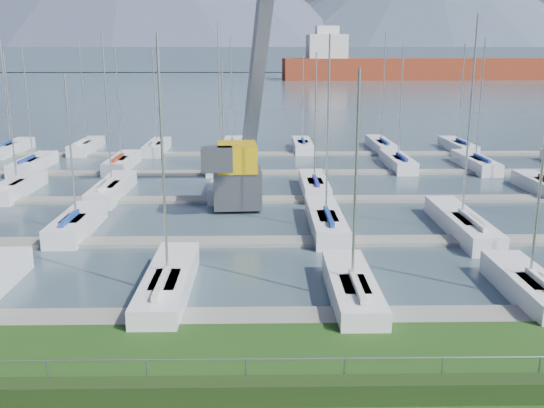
{
  "coord_description": "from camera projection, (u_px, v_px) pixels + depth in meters",
  "views": [
    {
      "loc": [
        -0.5,
        -16.59,
        10.26
      ],
      "look_at": [
        0.0,
        12.0,
        3.0
      ],
      "focal_mm": 40.0,
      "sensor_mm": 36.0,
      "label": 1
    }
  ],
  "objects": [
    {
      "name": "water",
      "position": [
        262.0,
        75.0,
        270.68
      ],
      "size": [
        800.0,
        540.0,
        0.2
      ],
      "primitive_type": "cube",
      "color": "#3F525C"
    },
    {
      "name": "hedge",
      "position": [
        279.0,
        391.0,
        18.14
      ],
      "size": [
        80.0,
        0.7,
        0.7
      ],
      "primitive_type": "cube",
      "color": "#1E3212",
      "rests_on": "grass"
    },
    {
      "name": "fence",
      "position": [
        279.0,
        359.0,
        18.31
      ],
      "size": [
        80.0,
        0.04,
        0.04
      ],
      "primitive_type": "cylinder",
      "rotation": [
        0.0,
        1.57,
        0.0
      ],
      "color": "gray",
      "rests_on": "grass"
    },
    {
      "name": "foothill",
      "position": [
        262.0,
        58.0,
        336.95
      ],
      "size": [
        900.0,
        80.0,
        12.0
      ],
      "primitive_type": "cube",
      "color": "#49586B",
      "rests_on": "water"
    },
    {
      "name": "docks",
      "position": [
        269.0,
        200.0,
        43.86
      ],
      "size": [
        90.0,
        41.6,
        0.25
      ],
      "color": "slate",
      "rests_on": "water"
    },
    {
      "name": "crane",
      "position": [
        244.0,
        125.0,
        41.54
      ],
      "size": [
        5.86,
        13.23,
        22.35
      ],
      "rotation": [
        0.0,
        0.0,
        0.06
      ],
      "color": "#585A60",
      "rests_on": "water"
    },
    {
      "name": "cargo_ship_mid",
      "position": [
        412.0,
        69.0,
        227.12
      ],
      "size": [
        106.28,
        21.61,
        21.5
      ],
      "rotation": [
        0.0,
        0.0,
        0.03
      ],
      "color": "maroon",
      "rests_on": "water"
    },
    {
      "name": "sailboat_fleet",
      "position": [
        255.0,
        118.0,
        45.58
      ],
      "size": [
        76.22,
        50.36,
        13.37
      ],
      "color": "maroon",
      "rests_on": "water"
    }
  ]
}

